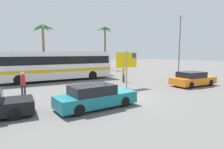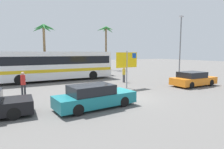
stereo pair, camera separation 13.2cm
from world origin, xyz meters
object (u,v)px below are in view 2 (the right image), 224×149
at_px(bus_front_coach, 57,64).
at_px(ferry_sign, 127,61).
at_px(car_teal, 95,97).
at_px(car_orange, 193,79).
at_px(pedestrian_crossing_lot, 124,73).
at_px(pedestrian_near_sign, 23,82).
at_px(bus_rear_coach, 61,63).

relative_size(bus_front_coach, ferry_sign, 3.81).
relative_size(ferry_sign, car_teal, 0.68).
bearing_deg(car_orange, bus_front_coach, 137.28).
bearing_deg(car_teal, pedestrian_crossing_lot, 42.63).
relative_size(car_orange, pedestrian_near_sign, 2.53).
height_order(bus_rear_coach, car_orange, bus_rear_coach).
distance_m(ferry_sign, pedestrian_crossing_lot, 3.53).
relative_size(car_orange, pedestrian_crossing_lot, 2.70).
relative_size(bus_rear_coach, pedestrian_crossing_lot, 7.47).
height_order(ferry_sign, pedestrian_near_sign, ferry_sign).
xyz_separation_m(ferry_sign, pedestrian_crossing_lot, (1.53, 2.88, -1.37)).
relative_size(car_teal, car_orange, 1.06).
bearing_deg(pedestrian_near_sign, car_orange, 97.70).
relative_size(ferry_sign, car_orange, 0.72).
distance_m(bus_rear_coach, car_orange, 15.58).
height_order(bus_rear_coach, ferry_sign, ferry_sign).
distance_m(bus_front_coach, pedestrian_crossing_lot, 7.42).
bearing_deg(car_orange, pedestrian_near_sign, 168.49).
xyz_separation_m(bus_front_coach, bus_rear_coach, (1.25, 3.17, 0.00)).
distance_m(bus_front_coach, car_teal, 11.58).
height_order(bus_rear_coach, pedestrian_near_sign, bus_rear_coach).
distance_m(car_teal, pedestrian_crossing_lot, 9.47).
xyz_separation_m(bus_front_coach, ferry_sign, (4.27, -7.43, 0.54)).
xyz_separation_m(car_orange, pedestrian_crossing_lot, (-4.41, 4.97, 0.32)).
bearing_deg(pedestrian_crossing_lot, bus_rear_coach, -166.55).
bearing_deg(ferry_sign, pedestrian_near_sign, 169.52).
distance_m(bus_front_coach, pedestrian_near_sign, 7.67).
distance_m(bus_front_coach, bus_rear_coach, 3.41).
distance_m(bus_rear_coach, ferry_sign, 11.03).
relative_size(bus_rear_coach, pedestrian_near_sign, 6.97).
relative_size(car_teal, pedestrian_near_sign, 2.67).
bearing_deg(bus_rear_coach, bus_front_coach, -111.54).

